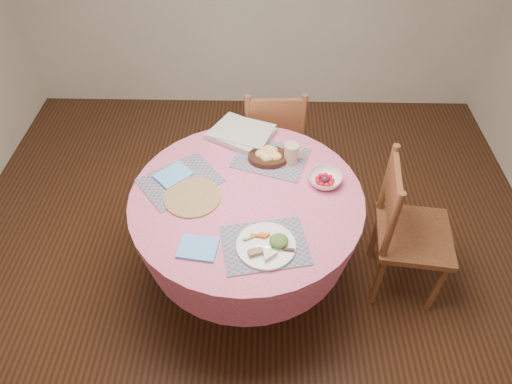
% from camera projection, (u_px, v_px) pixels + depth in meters
% --- Properties ---
extents(ground, '(4.00, 4.00, 0.00)m').
position_uv_depth(ground, '(248.00, 277.00, 2.93)').
color(ground, '#331C0F').
rests_on(ground, ground).
extents(room_envelope, '(4.01, 4.01, 2.71)m').
position_uv_depth(room_envelope, '(243.00, 16.00, 1.71)').
color(room_envelope, silver).
rests_on(room_envelope, ground).
extents(dining_table, '(1.24, 1.24, 0.75)m').
position_uv_depth(dining_table, '(247.00, 220.00, 2.53)').
color(dining_table, pink).
rests_on(dining_table, ground).
extents(chair_right, '(0.47, 0.48, 0.94)m').
position_uv_depth(chair_right, '(406.00, 229.00, 2.57)').
color(chair_right, brown).
rests_on(chair_right, ground).
extents(chair_back, '(0.45, 0.43, 0.92)m').
position_uv_depth(chair_back, '(273.00, 139.00, 3.16)').
color(chair_back, brown).
rests_on(chair_back, ground).
extents(placemat_front, '(0.45, 0.37, 0.01)m').
position_uv_depth(placemat_front, '(265.00, 245.00, 2.16)').
color(placemat_front, '#157A67').
rests_on(placemat_front, dining_table).
extents(placemat_left, '(0.50, 0.48, 0.01)m').
position_uv_depth(placemat_left, '(180.00, 181.00, 2.47)').
color(placemat_left, '#157A67').
rests_on(placemat_left, dining_table).
extents(placemat_back, '(0.47, 0.41, 0.01)m').
position_uv_depth(placemat_back, '(271.00, 158.00, 2.60)').
color(placemat_back, '#157A67').
rests_on(placemat_back, dining_table).
extents(wicker_trivet, '(0.30, 0.30, 0.01)m').
position_uv_depth(wicker_trivet, '(193.00, 197.00, 2.38)').
color(wicker_trivet, '#8D5F3D').
rests_on(wicker_trivet, dining_table).
extents(napkin_near, '(0.20, 0.16, 0.01)m').
position_uv_depth(napkin_near, '(198.00, 248.00, 2.14)').
color(napkin_near, '#62ADFC').
rests_on(napkin_near, dining_table).
extents(napkin_far, '(0.23, 0.23, 0.01)m').
position_uv_depth(napkin_far, '(173.00, 175.00, 2.49)').
color(napkin_far, '#62ADFC').
rests_on(napkin_far, placemat_left).
extents(dinner_plate, '(0.28, 0.28, 0.05)m').
position_uv_depth(dinner_plate, '(267.00, 245.00, 2.14)').
color(dinner_plate, white).
rests_on(dinner_plate, placemat_front).
extents(bread_bowl, '(0.23, 0.23, 0.08)m').
position_uv_depth(bread_bowl, '(269.00, 155.00, 2.57)').
color(bread_bowl, black).
rests_on(bread_bowl, placemat_back).
extents(latte_mug, '(0.12, 0.08, 0.12)m').
position_uv_depth(latte_mug, '(292.00, 153.00, 2.54)').
color(latte_mug, tan).
rests_on(latte_mug, placemat_back).
extents(fruit_bowl, '(0.20, 0.20, 0.06)m').
position_uv_depth(fruit_bowl, '(325.00, 179.00, 2.44)').
color(fruit_bowl, white).
rests_on(fruit_bowl, dining_table).
extents(newspaper_stack, '(0.43, 0.40, 0.04)m').
position_uv_depth(newspaper_stack, '(242.00, 133.00, 2.73)').
color(newspaper_stack, silver).
rests_on(newspaper_stack, dining_table).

